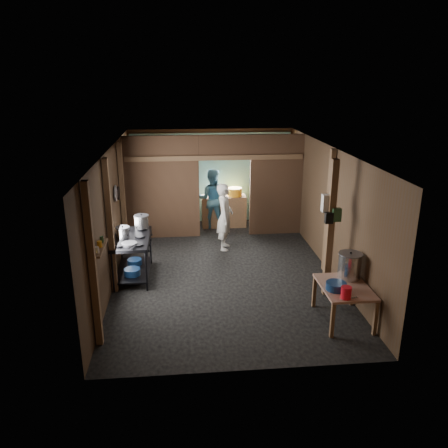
{
  "coord_description": "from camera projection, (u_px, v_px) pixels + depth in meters",
  "views": [
    {
      "loc": [
        -0.83,
        -8.82,
        3.98
      ],
      "look_at": [
        0.0,
        -0.2,
        1.1
      ],
      "focal_mm": 35.89,
      "sensor_mm": 36.0,
      "label": 1
    }
  ],
  "objects": [
    {
      "name": "stove_pot_med",
      "position": [
        123.0,
        233.0,
        9.02
      ],
      "size": [
        0.37,
        0.37,
        0.24
      ],
      "primitive_type": null,
      "rotation": [
        0.0,
        0.0,
        0.38
      ],
      "color": "beige",
      "rests_on": "gas_range"
    },
    {
      "name": "ceiling",
      "position": [
        223.0,
        149.0,
        8.84
      ],
      "size": [
        4.5,
        7.0,
        0.0
      ],
      "primitive_type": "cube",
      "color": "#484847",
      "rests_on": "ground"
    },
    {
      "name": "bag_black",
      "position": [
        329.0,
        218.0,
        8.03
      ],
      "size": [
        0.14,
        0.1,
        0.2
      ],
      "primitive_type": "cube",
      "color": "black",
      "rests_on": "post_free"
    },
    {
      "name": "wall_shelf",
      "position": [
        100.0,
        248.0,
        7.04
      ],
      "size": [
        0.14,
        0.8,
        0.03
      ],
      "primitive_type": "cube",
      "color": "brown",
      "rests_on": "wall_left"
    },
    {
      "name": "stock_pot",
      "position": [
        350.0,
        266.0,
        7.7
      ],
      "size": [
        0.46,
        0.46,
        0.48
      ],
      "primitive_type": null,
      "rotation": [
        0.0,
        0.0,
        0.12
      ],
      "color": "beige",
      "rests_on": "prep_table"
    },
    {
      "name": "wash_basin",
      "position": [
        336.0,
        286.0,
        7.33
      ],
      "size": [
        0.41,
        0.41,
        0.13
      ],
      "primitive_type": "cylinder",
      "rotation": [
        0.0,
        0.0,
        -0.27
      ],
      "color": "navy",
      "rests_on": "prep_table"
    },
    {
      "name": "partition_left",
      "position": [
        162.0,
        188.0,
        11.21
      ],
      "size": [
        1.85,
        0.1,
        2.6
      ],
      "primitive_type": "cube",
      "color": "brown",
      "rests_on": "floor"
    },
    {
      "name": "blue_tub_front",
      "position": [
        132.0,
        272.0,
        8.97
      ],
      "size": [
        0.33,
        0.33,
        0.13
      ],
      "primitive_type": "cylinder",
      "color": "navy",
      "rests_on": "gas_range"
    },
    {
      "name": "pink_bucket",
      "position": [
        346.0,
        293.0,
        7.03
      ],
      "size": [
        0.18,
        0.18,
        0.2
      ],
      "primitive_type": "cylinder",
      "rotation": [
        0.0,
        0.0,
        0.08
      ],
      "color": "red",
      "rests_on": "prep_table"
    },
    {
      "name": "post_right",
      "position": [
        329.0,
        212.0,
        9.26
      ],
      "size": [
        0.1,
        0.12,
        2.6
      ],
      "primitive_type": "cube",
      "color": "brown",
      "rests_on": "floor"
    },
    {
      "name": "post_left_c",
      "position": [
        123.0,
        199.0,
        10.19
      ],
      "size": [
        0.1,
        0.12,
        2.6
      ],
      "primitive_type": "cube",
      "color": "brown",
      "rests_on": "floor"
    },
    {
      "name": "blue_tub_back",
      "position": [
        135.0,
        262.0,
        9.47
      ],
      "size": [
        0.3,
        0.3,
        0.12
      ],
      "primitive_type": "cylinder",
      "color": "navy",
      "rests_on": "gas_range"
    },
    {
      "name": "pan_lid_big",
      "position": [
        116.0,
        193.0,
        9.32
      ],
      "size": [
        0.03,
        0.34,
        0.34
      ],
      "primitive_type": "cylinder",
      "rotation": [
        0.0,
        1.57,
        0.0
      ],
      "color": "slate",
      "rests_on": "wall_left"
    },
    {
      "name": "yellow_tub",
      "position": [
        235.0,
        192.0,
        12.2
      ],
      "size": [
        0.4,
        0.4,
        0.22
      ],
      "primitive_type": "cylinder",
      "color": "#FBA21F",
      "rests_on": "back_counter"
    },
    {
      "name": "jar_yellow",
      "position": [
        99.0,
        244.0,
        7.02
      ],
      "size": [
        0.08,
        0.08,
        0.1
      ],
      "primitive_type": "cylinder",
      "color": "#FBA21F",
      "rests_on": "wall_shelf"
    },
    {
      "name": "worker_back",
      "position": [
        212.0,
        199.0,
        12.11
      ],
      "size": [
        0.88,
        0.73,
        1.62
      ],
      "primitive_type": "imported",
      "rotation": [
        0.0,
        0.0,
        2.98
      ],
      "color": "teal",
      "rests_on": "floor"
    },
    {
      "name": "post_left_a",
      "position": [
        93.0,
        267.0,
        6.6
      ],
      "size": [
        0.1,
        0.12,
        2.6
      ],
      "primitive_type": "cube",
      "color": "brown",
      "rests_on": "floor"
    },
    {
      "name": "stove_pot_large",
      "position": [
        142.0,
        222.0,
        9.53
      ],
      "size": [
        0.39,
        0.39,
        0.32
      ],
      "primitive_type": null,
      "rotation": [
        0.0,
        0.0,
        -0.29
      ],
      "color": "beige",
      "rests_on": "gas_range"
    },
    {
      "name": "partition_right",
      "position": [
        276.0,
        185.0,
        11.47
      ],
      "size": [
        1.35,
        0.1,
        2.6
      ],
      "primitive_type": "cube",
      "color": "brown",
      "rests_on": "floor"
    },
    {
      "name": "wall_left",
      "position": [
        112.0,
        215.0,
        9.05
      ],
      "size": [
        0.0,
        7.0,
        2.6
      ],
      "primitive_type": "cube",
      "color": "#433022",
      "rests_on": "ground"
    },
    {
      "name": "wall_front",
      "position": [
        248.0,
        288.0,
        5.95
      ],
      "size": [
        4.5,
        0.0,
        2.6
      ],
      "primitive_type": "cube",
      "color": "#433022",
      "rests_on": "ground"
    },
    {
      "name": "turquoise_panel",
      "position": [
        211.0,
        178.0,
        12.52
      ],
      "size": [
        4.4,
        0.06,
        2.5
      ],
      "primitive_type": "cube",
      "color": "#68A89E",
      "rests_on": "wall_back"
    },
    {
      "name": "cook",
      "position": [
        225.0,
        217.0,
        10.58
      ],
      "size": [
        0.48,
        0.64,
        1.61
      ],
      "primitive_type": "imported",
      "rotation": [
        0.0,
        0.0,
        1.4
      ],
      "color": "silver",
      "rests_on": "floor"
    },
    {
      "name": "back_counter",
      "position": [
        224.0,
        211.0,
        12.34
      ],
      "size": [
        1.2,
        0.5,
        0.85
      ],
      "primitive_type": "cube",
      "color": "brown",
      "rests_on": "floor"
    },
    {
      "name": "cross_beam",
      "position": [
        215.0,
        158.0,
        11.04
      ],
      "size": [
        4.4,
        0.12,
        0.12
      ],
      "primitive_type": "cube",
      "color": "brown",
      "rests_on": "wall_left"
    },
    {
      "name": "post_free",
      "position": [
        330.0,
        229.0,
        8.19
      ],
      "size": [
        0.12,
        0.12,
        2.6
      ],
      "primitive_type": "cube",
      "color": "brown",
      "rests_on": "floor"
    },
    {
      "name": "post_left_b",
      "position": [
        110.0,
        228.0,
        8.3
      ],
      "size": [
        0.1,
        0.12,
        2.6
      ],
      "primitive_type": "cube",
      "color": "brown",
      "rests_on": "floor"
    },
    {
      "name": "bag_white",
      "position": [
        328.0,
        203.0,
        8.11
      ],
      "size": [
        0.22,
        0.15,
        0.32
      ],
      "primitive_type": "cube",
      "color": "silver",
      "rests_on": "post_free"
    },
    {
      "name": "floor",
      "position": [
        223.0,
        269.0,
        9.66
      ],
      "size": [
        4.5,
        7.0,
        0.0
      ],
      "primitive_type": "cube",
      "color": "black",
      "rests_on": "ground"
    },
    {
      "name": "wall_clock",
      "position": [
        220.0,
        155.0,
        12.3
      ],
      "size": [
        0.2,
        0.03,
        0.2
      ],
      "primitive_type": "cylinder",
      "rotation": [
        1.57,
        0.0,
        0.0
      ],
      "color": "silver",
      "rests_on": "wall_back"
    },
    {
      "name": "prep_table",
      "position": [
        343.0,
        303.0,
        7.57
      ],
      "size": [
        0.79,
        1.08,
        0.64
      ],
      "primitive_type": null,
      "color": "#A77D6C",
      "rests_on": "floor"
    },
    {
      "name": "jar_green",
      "position": [
        102.0,
        239.0,
        7.23
      ],
      "size": [
        0.06,
        0.06,
        0.1
      ],
      "primitive_type": "cylinder",
      "color": "#294F2C",
      "rests_on": "wall_shelf"
    },
    {
      "name": "bag_green",
      "position": [
        336.0,
        215.0,
        8.05
      ],
      "size": [
        0.16,
        0.12,
        0.24
      ],
      "primitive_type": "cube",
      "color": "#294F2C",
      "rests_on": "post_free"
    },
    {
      "name": "partition_header",
      "position": [
        225.0,
        147.0,
        11.04
      ],
      "size": [
        1.3,
        0.1,
        0.6
      ],
      "primitive_type": "cube",
      "color": "brown",
      "rests_on": "wall_back"
    },
    {
      "name": "gas_range",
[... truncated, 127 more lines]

